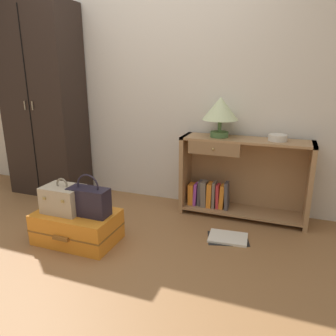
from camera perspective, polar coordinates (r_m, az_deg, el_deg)
name	(u,v)px	position (r m, az deg, el deg)	size (l,w,h in m)	color
ground_plane	(79,264)	(2.57, -15.37, -16.02)	(9.00, 9.00, 0.00)	olive
back_wall	(156,78)	(3.49, -2.21, 15.59)	(6.40, 0.10, 2.60)	silver
wardrobe	(44,103)	(3.90, -20.97, 10.56)	(0.83, 0.47, 2.05)	black
bookshelf	(237,179)	(3.19, 12.10, -1.82)	(1.20, 0.33, 0.77)	#A37A51
table_lamp	(220,110)	(3.07, 9.21, 10.05)	(0.33, 0.33, 0.37)	#4C7542
bowl	(278,138)	(3.05, 18.74, 5.07)	(0.16, 0.16, 0.06)	silver
suitcase_large	(77,226)	(2.83, -15.68, -9.88)	(0.67, 0.43, 0.26)	orange
train_case	(63,199)	(2.79, -17.93, -5.17)	(0.32, 0.24, 0.29)	#B7A88E
handbag	(89,201)	(2.66, -13.75, -5.65)	(0.33, 0.15, 0.34)	#231E2D
bottle	(40,221)	(3.16, -21.60, -8.62)	(0.07, 0.07, 0.17)	white
open_book_on_floor	(228,238)	(2.86, 10.51, -11.99)	(0.39, 0.33, 0.02)	white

